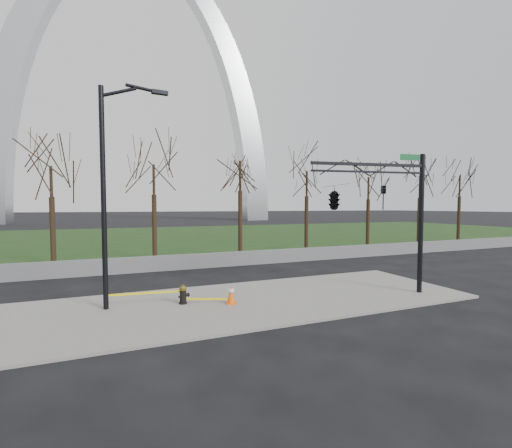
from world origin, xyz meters
name	(u,v)px	position (x,y,z in m)	size (l,w,h in m)	color
ground	(250,302)	(0.00, 0.00, 0.00)	(500.00, 500.00, 0.00)	black
sidewalk	(250,301)	(0.00, 0.00, 0.05)	(18.00, 6.00, 0.10)	slate
grass_strip	(162,237)	(0.00, 30.00, 0.03)	(120.00, 40.00, 0.06)	#163212
guardrail	(203,261)	(0.00, 8.00, 0.45)	(60.00, 0.30, 0.90)	#59595B
gateway_arch	(139,88)	(0.00, 75.00, 32.50)	(66.00, 6.00, 65.00)	silver
tree_row	(238,205)	(3.64, 12.00, 3.91)	(53.28, 4.00, 7.83)	black
fire_hydrant	(183,295)	(-2.53, 0.46, 0.44)	(0.47, 0.30, 0.75)	black
traffic_cone	(231,294)	(-0.85, -0.22, 0.47)	(0.42, 0.42, 0.74)	#FE5A0D
street_light	(110,181)	(-5.00, 0.86, 4.69)	(2.39, 0.35, 8.21)	black
traffic_signal_mast	(352,198)	(4.01, -1.07, 4.15)	(5.04, 2.54, 6.00)	black
caution_tape	(171,296)	(-3.01, 0.44, 0.46)	(4.38, 1.07, 0.39)	yellow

